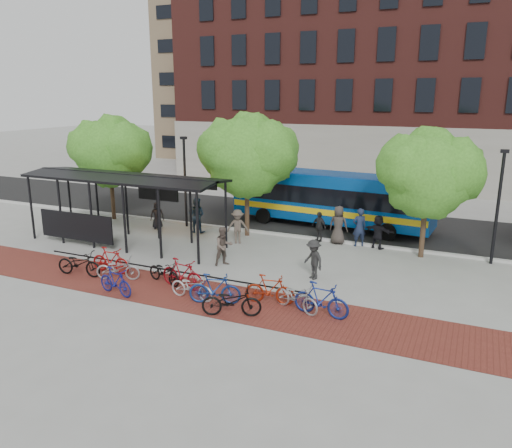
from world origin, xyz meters
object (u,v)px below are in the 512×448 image
at_px(bike_8, 231,301).
at_px(pedestrian_8, 224,246).
at_px(bike_9, 270,289).
at_px(pedestrian_7, 359,227).
at_px(bike_3, 115,281).
at_px(bike_5, 182,274).
at_px(pedestrian_5, 378,232).
at_px(tree_c, 430,171).
at_px(bus, 330,196).
at_px(bike_0, 79,263).
at_px(tree_b, 249,153).
at_px(pedestrian_4, 319,227).
at_px(bike_2, 118,268).
at_px(lamp_post_left, 185,179).
at_px(bike_1, 111,260).
at_px(bike_10, 296,297).
at_px(pedestrian_9, 313,259).
at_px(bike_7, 215,289).
at_px(pedestrian_6, 338,225).
at_px(tree_a, 111,149).
at_px(bike_4, 164,272).
at_px(pedestrian_0, 157,215).
at_px(lamp_post_right, 498,204).
at_px(bike_6, 192,287).
at_px(pedestrian_2, 196,215).
at_px(bus_shelter, 122,185).

relative_size(bike_8, pedestrian_8, 1.18).
relative_size(bike_9, pedestrian_7, 0.95).
height_order(bike_3, bike_5, bike_5).
relative_size(bike_9, pedestrian_5, 1.09).
bearing_deg(bike_3, tree_c, -34.90).
height_order(tree_c, bus, tree_c).
relative_size(bike_0, bike_5, 1.03).
xyz_separation_m(bike_3, pedestrian_5, (7.96, 9.98, 0.31)).
relative_size(tree_b, pedestrian_4, 4.13).
xyz_separation_m(bike_2, pedestrian_7, (7.97, 8.66, 0.49)).
distance_m(lamp_post_left, bike_1, 8.29).
distance_m(bike_5, pedestrian_7, 9.80).
bearing_deg(bike_1, bike_10, -94.63).
distance_m(bike_1, pedestrian_4, 10.54).
relative_size(bike_3, bike_9, 0.96).
xyz_separation_m(tree_b, pedestrian_9, (5.15, -4.85, -3.62)).
xyz_separation_m(bike_2, bike_7, (4.80, -0.52, 0.10)).
distance_m(bike_9, pedestrian_6, 8.38).
xyz_separation_m(tree_a, tree_b, (9.00, 0.00, 0.22)).
relative_size(bike_10, pedestrian_7, 1.00).
distance_m(bike_3, bike_4, 2.03).
distance_m(pedestrian_0, pedestrian_9, 11.21).
xyz_separation_m(tree_a, bike_10, (14.57, -8.08, -3.73)).
bearing_deg(lamp_post_left, bike_3, -73.40).
bearing_deg(bike_4, bike_9, -74.53).
xyz_separation_m(bike_1, pedestrian_4, (6.72, 8.11, 0.23)).
height_order(bus, bike_5, bus).
relative_size(bike_7, bike_10, 0.99).
height_order(tree_b, bike_7, tree_b).
distance_m(tree_b, pedestrian_4, 5.28).
distance_m(bike_0, bike_3, 2.92).
bearing_deg(lamp_post_right, pedestrian_6, 178.39).
bearing_deg(tree_c, pedestrian_6, 173.90).
bearing_deg(pedestrian_8, pedestrian_4, 11.82).
height_order(bike_7, pedestrian_0, pedestrian_0).
bearing_deg(bike_2, bike_9, -106.94).
bearing_deg(tree_b, bike_6, -79.04).
distance_m(bike_7, pedestrian_6, 9.43).
bearing_deg(tree_b, pedestrian_8, -78.30).
bearing_deg(bike_6, pedestrian_2, 34.07).
bearing_deg(bike_6, bike_5, 53.91).
xyz_separation_m(bus_shelter, bike_2, (3.10, -4.39, -2.52)).
bearing_deg(bus_shelter, tree_a, 134.60).
relative_size(bus, bike_5, 5.80).
xyz_separation_m(tree_c, pedestrian_4, (-5.23, 0.45, -3.27)).
height_order(bike_3, bike_7, bike_7).
bearing_deg(pedestrian_5, bike_5, 73.71).
bearing_deg(bus_shelter, pedestrian_9, -5.62).
height_order(pedestrian_0, pedestrian_9, pedestrian_9).
height_order(lamp_post_left, bike_4, lamp_post_left).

